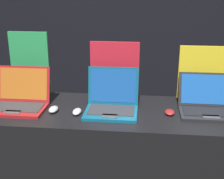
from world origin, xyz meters
TOP-DOWN VIEW (x-y plane):
  - wall_back at (0.00, 2.03)m, footprint 8.00×0.05m
  - display_counter at (0.00, 0.32)m, footprint 1.77×0.63m
  - laptop_front at (-0.64, 0.30)m, footprint 0.38×0.32m
  - mouse_front at (-0.38, 0.25)m, footprint 0.06×0.10m
  - promo_stand_front at (-0.64, 0.55)m, footprint 0.29×0.07m
  - laptop_middle at (0.01, 0.31)m, footprint 0.35×0.31m
  - mouse_middle at (-0.22, 0.23)m, footprint 0.06×0.11m
  - promo_stand_middle at (0.01, 0.50)m, footprint 0.35×0.07m
  - laptop_back at (0.65, 0.36)m, footprint 0.38×0.33m
  - mouse_back at (0.39, 0.29)m, footprint 0.06×0.09m
  - promo_stand_back at (0.65, 0.55)m, footprint 0.38×0.07m

SIDE VIEW (x-z plane):
  - display_counter at x=0.00m, z-range 0.00..0.93m
  - mouse_back at x=0.39m, z-range 0.93..0.96m
  - mouse_middle at x=-0.22m, z-range 0.93..0.96m
  - mouse_front at x=-0.38m, z-range 0.93..0.96m
  - laptop_back at x=0.65m, z-range 0.86..1.10m
  - laptop_front at x=-0.64m, z-range 0.86..1.12m
  - laptop_middle at x=0.01m, z-range 0.85..1.13m
  - promo_stand_back at x=0.65m, z-range 0.92..1.33m
  - promo_stand_middle at x=0.01m, z-range 0.92..1.36m
  - promo_stand_front at x=-0.64m, z-range 0.92..1.41m
  - wall_back at x=0.00m, z-range 0.00..2.80m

